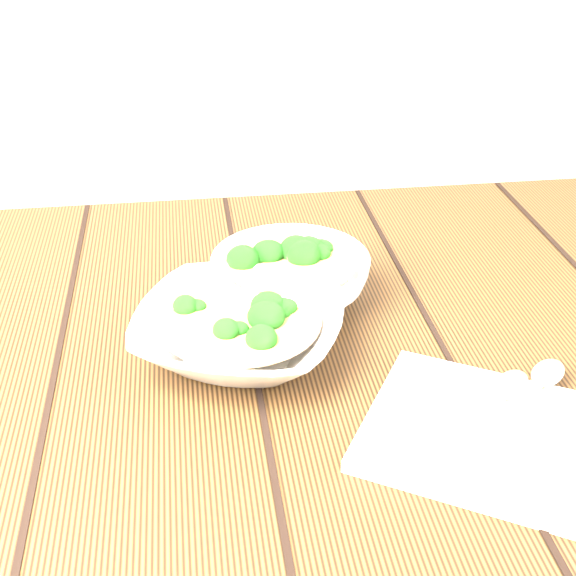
{
  "coord_description": "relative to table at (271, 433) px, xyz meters",
  "views": [
    {
      "loc": [
        -0.08,
        -0.7,
        1.22
      ],
      "look_at": [
        0.02,
        0.03,
        0.8
      ],
      "focal_mm": 50.0,
      "sensor_mm": 36.0,
      "label": 1
    }
  ],
  "objects": [
    {
      "name": "table",
      "position": [
        0.0,
        0.0,
        0.0
      ],
      "size": [
        1.2,
        0.8,
        0.75
      ],
      "color": "#382310",
      "rests_on": "ground"
    },
    {
      "name": "soup_bowl_front",
      "position": [
        -0.03,
        -0.01,
        0.15
      ],
      "size": [
        0.27,
        0.27,
        0.06
      ],
      "color": "silver",
      "rests_on": "table"
    },
    {
      "name": "soup_bowl_back",
      "position": [
        0.03,
        0.09,
        0.15
      ],
      "size": [
        0.23,
        0.23,
        0.06
      ],
      "color": "silver",
      "rests_on": "table"
    },
    {
      "name": "trivet",
      "position": [
        -0.05,
        0.1,
        0.13
      ],
      "size": [
        0.13,
        0.13,
        0.02
      ],
      "primitive_type": "torus",
      "rotation": [
        0.0,
        0.0,
        0.42
      ],
      "color": "black",
      "rests_on": "table"
    },
    {
      "name": "napkin",
      "position": [
        0.18,
        -0.18,
        0.13
      ],
      "size": [
        0.28,
        0.27,
        0.01
      ],
      "primitive_type": "cube",
      "rotation": [
        0.0,
        0.0,
        -0.54
      ],
      "color": "beige",
      "rests_on": "table"
    },
    {
      "name": "spoon_left",
      "position": [
        0.19,
        -0.15,
        0.13
      ],
      "size": [
        0.13,
        0.15,
        0.01
      ],
      "color": "#A19A8E",
      "rests_on": "napkin"
    },
    {
      "name": "spoon_right",
      "position": [
        0.24,
        -0.13,
        0.13
      ],
      "size": [
        0.13,
        0.15,
        0.01
      ],
      "color": "#A19A8E",
      "rests_on": "napkin"
    }
  ]
}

